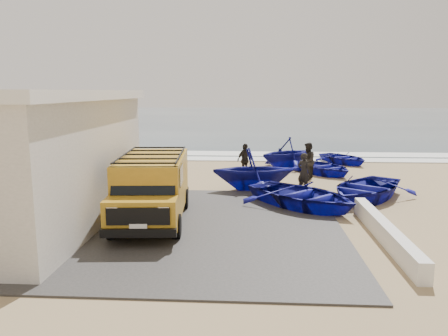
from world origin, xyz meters
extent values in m
plane|color=tan|center=(0.00, 0.00, 0.00)|extent=(160.00, 160.00, 0.00)
cube|color=#3A3835|center=(-2.00, -2.00, 0.03)|extent=(12.00, 10.00, 0.05)
cube|color=#385166|center=(0.00, 56.00, 0.00)|extent=(180.00, 88.00, 0.01)
cube|color=white|center=(0.00, 12.00, 0.03)|extent=(180.00, 1.60, 0.06)
cube|color=white|center=(0.00, 14.50, 0.02)|extent=(180.00, 2.20, 0.04)
cube|color=black|center=(-3.55, -0.50, 2.60)|extent=(0.08, 0.70, 0.90)
cube|color=silver|center=(5.00, -3.00, 0.28)|extent=(0.35, 6.00, 0.55)
cube|color=#BD881C|center=(-2.12, -1.11, 1.25)|extent=(2.34, 4.28, 1.75)
cube|color=#BD881C|center=(-1.92, -3.64, 0.85)|extent=(2.08, 1.11, 0.95)
cube|color=black|center=(-1.96, -3.15, 1.70)|extent=(1.87, 0.50, 0.76)
cube|color=black|center=(-1.88, -4.14, 0.95)|extent=(1.71, 0.22, 0.48)
cube|color=black|center=(-1.87, -4.17, 0.50)|extent=(2.06, 0.31, 0.23)
cube|color=black|center=(-2.11, -1.16, 2.20)|extent=(2.21, 3.95, 0.06)
cylinder|color=black|center=(-2.89, -3.30, 0.37)|extent=(0.29, 0.76, 0.74)
cylinder|color=black|center=(-3.15, -0.02, 0.37)|extent=(0.29, 0.76, 0.74)
cylinder|color=black|center=(-1.01, -3.15, 0.37)|extent=(0.29, 0.76, 0.74)
cylinder|color=black|center=(-1.27, 0.13, 0.37)|extent=(0.29, 0.76, 0.74)
imported|color=#11148C|center=(3.04, 0.59, 0.47)|extent=(5.46, 5.47, 0.93)
imported|color=#11148C|center=(5.70, 2.00, 0.46)|extent=(5.17, 5.44, 0.92)
imported|color=#11148C|center=(1.26, 3.37, 0.93)|extent=(3.96, 3.57, 1.85)
imported|color=#11148C|center=(4.91, 7.34, 0.37)|extent=(4.11, 4.42, 0.75)
imported|color=#11148C|center=(3.12, 9.09, 0.87)|extent=(4.35, 4.26, 1.74)
imported|color=#11148C|center=(6.65, 10.80, 0.35)|extent=(3.81, 4.10, 0.69)
imported|color=black|center=(3.40, 3.15, 0.85)|extent=(0.73, 0.72, 1.70)
imported|color=black|center=(3.93, 6.06, 0.90)|extent=(0.91, 1.03, 1.79)
imported|color=black|center=(0.83, 6.64, 0.83)|extent=(0.98, 0.97, 1.66)
camera|label=1|loc=(1.11, -15.28, 4.27)|focal=35.00mm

